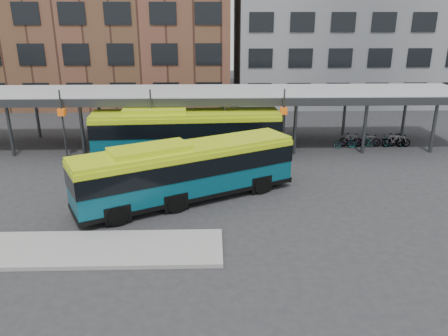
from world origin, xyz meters
TOP-DOWN VIEW (x-y plane):
  - ground at (0.00, 0.00)m, footprint 120.00×120.00m
  - boarding_island at (-5.50, -3.00)m, footprint 14.00×3.00m
  - canopy at (-0.06, 12.87)m, footprint 40.00×6.53m
  - building_brick at (-10.00, 32.00)m, footprint 26.00×14.00m
  - building_grey at (16.00, 32.00)m, footprint 24.00×14.00m
  - bus_front at (-0.29, 2.33)m, footprint 11.82×7.79m
  - bus_rear at (-0.71, 9.91)m, footprint 12.94×3.45m
  - bike_rack at (13.36, 11.99)m, footprint 5.96×1.19m

SIDE VIEW (x-z plane):
  - ground at x=0.00m, z-range 0.00..0.00m
  - boarding_island at x=-5.50m, z-range 0.00..0.18m
  - bike_rack at x=13.36m, z-range -0.06..1.02m
  - bus_front at x=-0.29m, z-range 0.07..3.37m
  - bus_rear at x=-0.71m, z-range 0.07..3.61m
  - canopy at x=-0.06m, z-range 1.51..6.31m
  - building_grey at x=16.00m, z-range 0.00..20.00m
  - building_brick at x=-10.00m, z-range 0.00..22.00m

